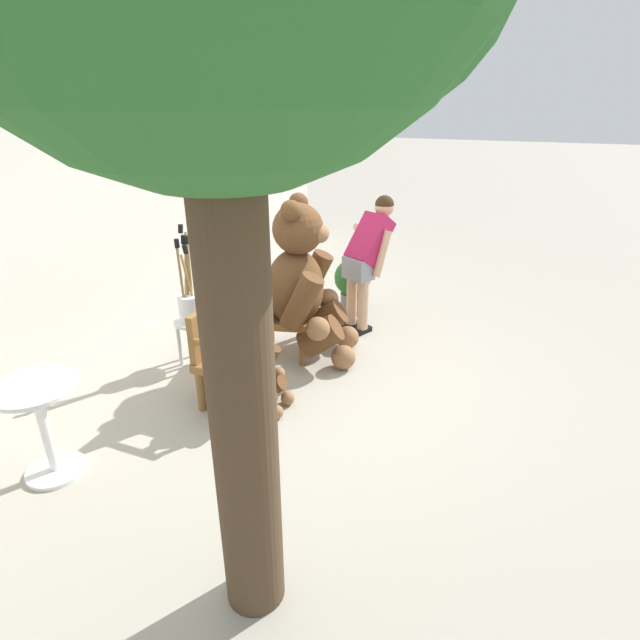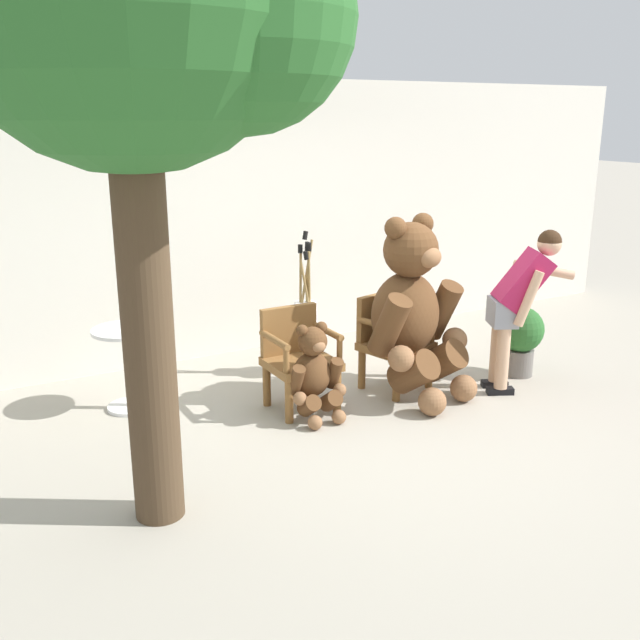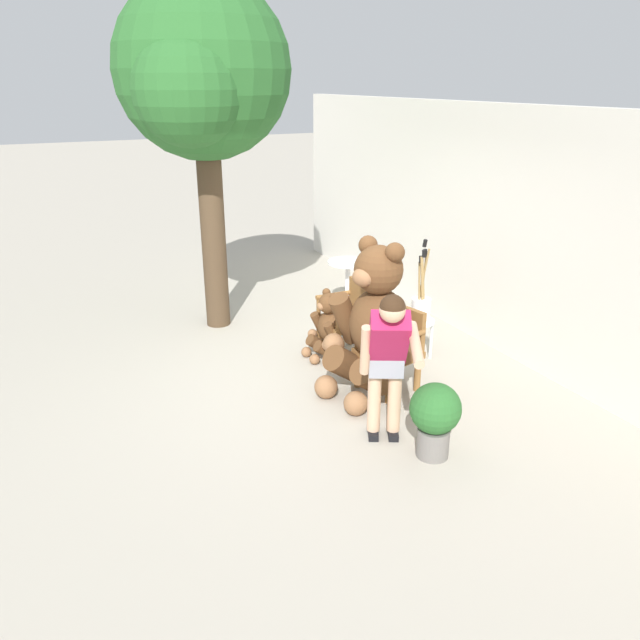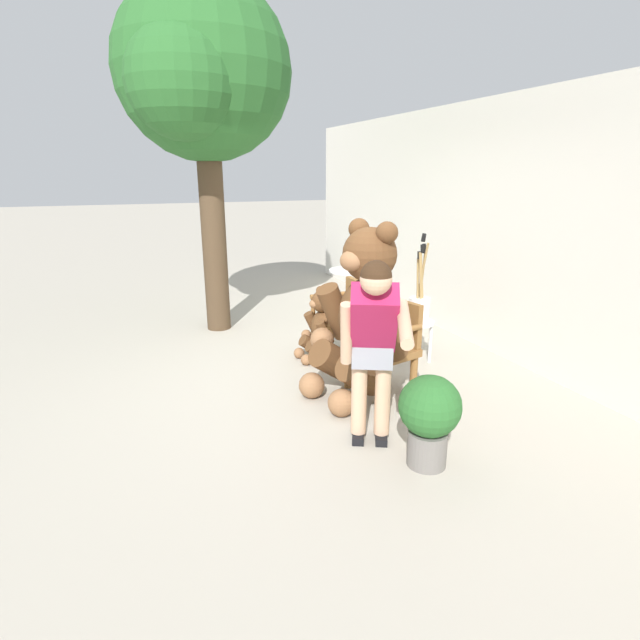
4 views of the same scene
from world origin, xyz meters
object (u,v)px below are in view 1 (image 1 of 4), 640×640
at_px(teddy_bear_large, 304,283).
at_px(potted_plant, 352,283).
at_px(person_visitor, 368,253).
at_px(wooden_chair_left, 228,353).
at_px(white_stool, 192,330).
at_px(round_side_table, 42,420).
at_px(teddy_bear_small, 258,365).
at_px(wooden_chair_right, 279,311).
at_px(brush_bucket, 189,301).

relative_size(teddy_bear_large, potted_plant, 2.39).
bearing_deg(person_visitor, potted_plant, 39.52).
relative_size(wooden_chair_left, potted_plant, 1.26).
distance_m(white_stool, round_side_table, 1.73).
xyz_separation_m(wooden_chair_left, round_side_table, (-1.28, 0.66, -0.01)).
bearing_deg(teddy_bear_small, potted_plant, -1.92).
height_order(wooden_chair_left, teddy_bear_small, wooden_chair_left).
xyz_separation_m(wooden_chair_right, teddy_bear_large, (0.04, -0.26, 0.33)).
xyz_separation_m(teddy_bear_small, person_visitor, (1.89, -0.35, 0.49)).
xyz_separation_m(teddy_bear_small, round_side_table, (-1.29, 0.95, 0.05)).
distance_m(wooden_chair_right, potted_plant, 1.31).
bearing_deg(wooden_chair_left, teddy_bear_small, -89.84).
relative_size(wooden_chair_right, person_visitor, 0.58).
bearing_deg(brush_bucket, round_side_table, -179.18).
distance_m(wooden_chair_right, person_visitor, 1.20).
distance_m(wooden_chair_left, brush_bucket, 0.84).
bearing_deg(white_stool, wooden_chair_right, -52.97).
distance_m(wooden_chair_left, white_stool, 0.83).
height_order(wooden_chair_right, brush_bucket, brush_bucket).
bearing_deg(potted_plant, white_stool, 149.51).
height_order(teddy_bear_small, round_side_table, teddy_bear_small).
bearing_deg(round_side_table, teddy_bear_large, -22.11).
relative_size(wooden_chair_left, brush_bucket, 0.91).
distance_m(wooden_chair_left, wooden_chair_right, 0.97).
height_order(teddy_bear_large, round_side_table, teddy_bear_large).
distance_m(teddy_bear_large, white_stool, 1.19).
relative_size(teddy_bear_small, person_visitor, 0.55).
xyz_separation_m(wooden_chair_left, teddy_bear_small, (0.00, -0.29, -0.06)).
distance_m(person_visitor, brush_bucket, 1.97).
distance_m(wooden_chair_right, teddy_bear_large, 0.43).
height_order(white_stool, brush_bucket, brush_bucket).
height_order(wooden_chair_right, round_side_table, wooden_chair_right).
bearing_deg(teddy_bear_large, wooden_chair_left, 165.14).
bearing_deg(wooden_chair_right, person_visitor, -34.67).
relative_size(white_stool, round_side_table, 0.64).
xyz_separation_m(white_stool, brush_bucket, (0.00, -0.00, 0.31)).
bearing_deg(person_visitor, wooden_chair_right, 145.33).
bearing_deg(round_side_table, wooden_chair_right, -16.46).
bearing_deg(person_visitor, brush_bucket, 137.39).
height_order(round_side_table, potted_plant, round_side_table).
bearing_deg(wooden_chair_right, potted_plant, -15.87).
height_order(teddy_bear_large, brush_bucket, teddy_bear_large).
relative_size(wooden_chair_right, teddy_bear_small, 1.06).
relative_size(brush_bucket, potted_plant, 1.39).
relative_size(white_stool, potted_plant, 0.68).
bearing_deg(wooden_chair_left, brush_bucket, 57.01).
relative_size(brush_bucket, round_side_table, 1.31).
bearing_deg(potted_plant, brush_bucket, 149.53).
bearing_deg(teddy_bear_large, person_visitor, -22.85).
height_order(wooden_chair_right, teddy_bear_small, wooden_chair_right).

